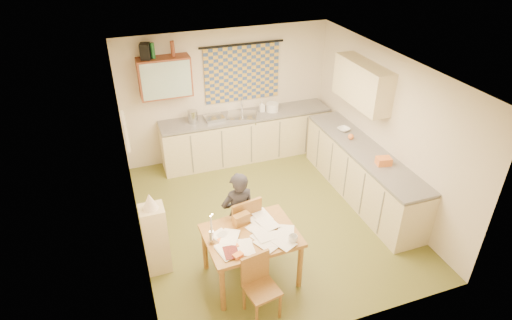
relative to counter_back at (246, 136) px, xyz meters
name	(u,v)px	position (x,y,z in m)	size (l,w,h in m)	color
floor	(268,217)	(-0.28, -1.95, -0.46)	(4.00, 4.50, 0.02)	brown
ceiling	(271,67)	(-0.28, -1.95, 2.06)	(4.00, 4.50, 0.02)	white
wall_back	(227,95)	(-0.28, 0.31, 0.80)	(4.00, 0.02, 2.50)	beige
wall_front	(347,249)	(-0.28, -4.21, 0.80)	(4.00, 0.02, 2.50)	beige
wall_left	(130,174)	(-2.29, -1.95, 0.80)	(0.02, 4.50, 2.50)	beige
wall_right	(385,129)	(1.73, -1.95, 0.80)	(0.02, 4.50, 2.50)	beige
window_blind	(242,73)	(0.02, 0.27, 1.20)	(1.45, 0.03, 1.05)	navy
curtain_rod	(242,44)	(0.02, 0.25, 1.75)	(0.04, 0.04, 1.60)	black
wall_cabinet	(165,77)	(-1.43, 0.13, 1.35)	(0.90, 0.34, 0.70)	brown
wall_cabinet_glass	(167,80)	(-1.43, -0.04, 1.35)	(0.84, 0.02, 0.64)	#99B2A5
upper_cabinet_right	(362,84)	(1.55, -1.40, 1.40)	(0.34, 1.30, 0.70)	#CCBA87
framed_print	(126,131)	(-2.25, -1.55, 1.25)	(0.04, 0.50, 0.40)	beige
print_canvas	(127,131)	(-2.23, -1.55, 1.25)	(0.01, 0.42, 0.32)	beige
counter_back	(246,136)	(0.00, 0.00, 0.00)	(3.30, 0.62, 0.92)	#CCBA87
counter_right	(361,173)	(1.42, -1.92, 0.00)	(0.62, 2.95, 0.92)	#CCBA87
stove	(400,210)	(1.42, -3.00, -0.01)	(0.57, 0.57, 0.89)	white
sink	(242,117)	(-0.09, 0.00, 0.43)	(0.55, 0.45, 0.10)	silver
tap	(242,105)	(-0.03, 0.18, 0.61)	(0.03, 0.03, 0.28)	silver
dish_rack	(214,118)	(-0.63, 0.00, 0.50)	(0.35, 0.30, 0.06)	silver
kettle	(193,117)	(-1.03, 0.00, 0.59)	(0.18, 0.18, 0.24)	silver
mixing_bowl	(272,107)	(0.54, 0.00, 0.55)	(0.24, 0.24, 0.16)	white
soap_bottle	(262,106)	(0.34, 0.05, 0.58)	(0.10, 0.10, 0.21)	white
bowl	(344,129)	(1.42, -1.21, 0.49)	(0.26, 0.26, 0.05)	white
orange_bag	(384,161)	(1.42, -2.43, 0.53)	(0.22, 0.16, 0.12)	orange
fruit_orange	(351,137)	(1.37, -1.54, 0.52)	(0.10, 0.10, 0.10)	orange
speaker	(145,51)	(-1.70, 0.13, 1.83)	(0.16, 0.20, 0.26)	black
bottle_green	(153,51)	(-1.58, 0.13, 1.83)	(0.07, 0.07, 0.26)	#195926
bottle_brown	(173,49)	(-1.25, 0.13, 1.83)	(0.07, 0.07, 0.26)	brown
dining_table	(251,255)	(-0.97, -3.10, -0.07)	(1.21, 0.94, 0.75)	brown
chair_far	(241,233)	(-0.93, -2.54, -0.15)	(0.51, 0.51, 0.98)	brown
chair_near	(261,297)	(-1.05, -3.70, -0.19)	(0.43, 0.43, 0.83)	brown
person	(238,214)	(-0.97, -2.56, 0.22)	(0.51, 0.36, 1.34)	black
shelf_stand	(156,239)	(-2.12, -2.51, 0.07)	(0.32, 0.30, 1.04)	#CCBA87
lampshade	(150,201)	(-2.12, -2.51, 0.70)	(0.20, 0.20, 0.22)	beige
letter_rack	(241,219)	(-1.02, -2.87, 0.38)	(0.22, 0.10, 0.16)	brown
mug	(293,239)	(-0.52, -3.41, 0.35)	(0.14, 0.14, 0.09)	white
magazine	(224,254)	(-1.40, -3.35, 0.31)	(0.19, 0.25, 0.02)	maroon
book	(221,245)	(-1.39, -3.19, 0.31)	(0.23, 0.28, 0.02)	orange
orange_box	(238,255)	(-1.25, -3.43, 0.32)	(0.12, 0.08, 0.04)	orange
eyeglasses	(272,244)	(-0.79, -3.38, 0.31)	(0.13, 0.04, 0.02)	black
candle_holder	(212,237)	(-1.48, -3.09, 0.39)	(0.06, 0.06, 0.18)	silver
candle	(211,223)	(-1.47, -3.07, 0.59)	(0.02, 0.02, 0.22)	white
candle_flame	(212,214)	(-1.45, -3.06, 0.71)	(0.02, 0.02, 0.02)	#FFCC66
papers	(255,236)	(-0.94, -3.17, 0.31)	(1.10, 0.94, 0.03)	white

